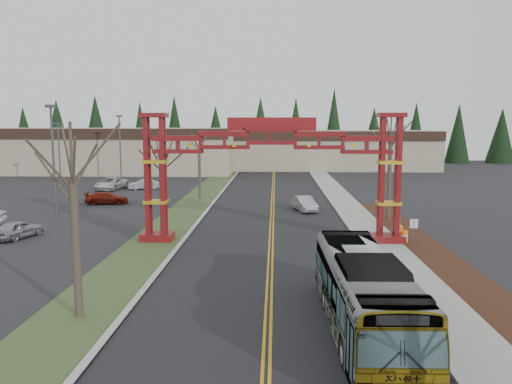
{
  "coord_description": "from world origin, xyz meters",
  "views": [
    {
      "loc": [
        0.28,
        -15.92,
        8.12
      ],
      "look_at": [
        -0.9,
        14.07,
        4.05
      ],
      "focal_mm": 35.0,
      "sensor_mm": 36.0,
      "label": 1
    }
  ],
  "objects_px": {
    "gateway_arch": "(272,156)",
    "parked_car_mid_a": "(107,198)",
    "light_pole_mid": "(59,150)",
    "parked_car_near_a": "(18,229)",
    "light_pole_near": "(53,152)",
    "bare_tree_right_far": "(391,142)",
    "bare_tree_median_near": "(73,179)",
    "bare_tree_median_mid": "(161,164)",
    "barrel_mid": "(399,233)",
    "retail_building_east": "(327,149)",
    "silver_sedan": "(304,204)",
    "transit_bus": "(364,293)",
    "retail_building_west": "(106,149)",
    "parked_car_far_a": "(144,184)",
    "bare_tree_median_far": "(199,149)",
    "barrel_north": "(396,222)",
    "street_sign": "(414,228)",
    "light_pole_far": "(120,143)",
    "barrel_south": "(404,237)",
    "parked_car_far_b": "(111,184)"
  },
  "relations": [
    {
      "from": "retail_building_west",
      "to": "parked_car_mid_a",
      "type": "bearing_deg",
      "value": -71.13
    },
    {
      "from": "retail_building_west",
      "to": "retail_building_east",
      "type": "bearing_deg",
      "value": 11.31
    },
    {
      "from": "transit_bus",
      "to": "light_pole_far",
      "type": "xyz_separation_m",
      "value": [
        -25.87,
        52.19,
        3.89
      ]
    },
    {
      "from": "gateway_arch",
      "to": "barrel_north",
      "type": "xyz_separation_m",
      "value": [
        9.84,
        5.17,
        -5.46
      ]
    },
    {
      "from": "bare_tree_median_mid",
      "to": "street_sign",
      "type": "height_order",
      "value": "bare_tree_median_mid"
    },
    {
      "from": "parked_car_far_a",
      "to": "bare_tree_median_mid",
      "type": "bearing_deg",
      "value": -3.71
    },
    {
      "from": "gateway_arch",
      "to": "light_pole_mid",
      "type": "bearing_deg",
      "value": 133.41
    },
    {
      "from": "retail_building_east",
      "to": "parked_car_far_a",
      "type": "bearing_deg",
      "value": -127.71
    },
    {
      "from": "silver_sedan",
      "to": "parked_car_far_a",
      "type": "bearing_deg",
      "value": 127.2
    },
    {
      "from": "bare_tree_median_far",
      "to": "bare_tree_right_far",
      "type": "bearing_deg",
      "value": -31.49
    },
    {
      "from": "bare_tree_median_far",
      "to": "barrel_north",
      "type": "distance_m",
      "value": 23.65
    },
    {
      "from": "parked_car_far_a",
      "to": "bare_tree_median_mid",
      "type": "distance_m",
      "value": 27.86
    },
    {
      "from": "parked_car_far_a",
      "to": "light_pole_mid",
      "type": "height_order",
      "value": "light_pole_mid"
    },
    {
      "from": "gateway_arch",
      "to": "parked_car_mid_a",
      "type": "xyz_separation_m",
      "value": [
        -17.11,
        16.24,
        -5.36
      ]
    },
    {
      "from": "retail_building_east",
      "to": "gateway_arch",
      "type": "bearing_deg",
      "value": -99.17
    },
    {
      "from": "silver_sedan",
      "to": "bare_tree_right_far",
      "type": "xyz_separation_m",
      "value": [
        6.99,
        -3.95,
        5.97
      ]
    },
    {
      "from": "street_sign",
      "to": "barrel_mid",
      "type": "height_order",
      "value": "street_sign"
    },
    {
      "from": "gateway_arch",
      "to": "transit_bus",
      "type": "distance_m",
      "value": 16.07
    },
    {
      "from": "light_pole_near",
      "to": "barrel_south",
      "type": "height_order",
      "value": "light_pole_near"
    },
    {
      "from": "bare_tree_median_near",
      "to": "barrel_north",
      "type": "relative_size",
      "value": 7.89
    },
    {
      "from": "retail_building_east",
      "to": "parked_car_far_a",
      "type": "relative_size",
      "value": 9.91
    },
    {
      "from": "light_pole_mid",
      "to": "street_sign",
      "type": "bearing_deg",
      "value": -40.58
    },
    {
      "from": "gateway_arch",
      "to": "silver_sedan",
      "type": "distance_m",
      "value": 14.17
    },
    {
      "from": "light_pole_mid",
      "to": "bare_tree_right_far",
      "type": "bearing_deg",
      "value": -28.34
    },
    {
      "from": "parked_car_far_a",
      "to": "parked_car_far_b",
      "type": "height_order",
      "value": "parked_car_far_b"
    },
    {
      "from": "parked_car_near_a",
      "to": "transit_bus",
      "type": "bearing_deg",
      "value": 160.49
    },
    {
      "from": "gateway_arch",
      "to": "retail_building_east",
      "type": "distance_m",
      "value": 62.8
    },
    {
      "from": "parked_car_near_a",
      "to": "light_pole_near",
      "type": "distance_m",
      "value": 10.32
    },
    {
      "from": "silver_sedan",
      "to": "barrel_mid",
      "type": "distance_m",
      "value": 13.21
    },
    {
      "from": "bare_tree_median_near",
      "to": "bare_tree_median_mid",
      "type": "bearing_deg",
      "value": 90.0
    },
    {
      "from": "gateway_arch",
      "to": "light_pole_far",
      "type": "relative_size",
      "value": 1.93
    },
    {
      "from": "silver_sedan",
      "to": "parked_car_near_a",
      "type": "height_order",
      "value": "silver_sedan"
    },
    {
      "from": "silver_sedan",
      "to": "light_pole_near",
      "type": "xyz_separation_m",
      "value": [
        -22.41,
        -3.35,
        5.0
      ]
    },
    {
      "from": "parked_car_near_a",
      "to": "bare_tree_median_far",
      "type": "relative_size",
      "value": 0.51
    },
    {
      "from": "barrel_north",
      "to": "parked_car_near_a",
      "type": "bearing_deg",
      "value": -170.6
    },
    {
      "from": "transit_bus",
      "to": "bare_tree_median_mid",
      "type": "xyz_separation_m",
      "value": [
        -11.76,
        16.71,
        3.74
      ]
    },
    {
      "from": "bare_tree_right_far",
      "to": "light_pole_far",
      "type": "distance_m",
      "value": 42.85
    },
    {
      "from": "parked_car_far_b",
      "to": "transit_bus",
      "type": "bearing_deg",
      "value": -52.59
    },
    {
      "from": "transit_bus",
      "to": "retail_building_west",
      "type": "bearing_deg",
      "value": 114.86
    },
    {
      "from": "bare_tree_median_near",
      "to": "light_pole_near",
      "type": "height_order",
      "value": "light_pole_near"
    },
    {
      "from": "bare_tree_right_far",
      "to": "transit_bus",
      "type": "bearing_deg",
      "value": -104.67
    },
    {
      "from": "barrel_mid",
      "to": "gateway_arch",
      "type": "bearing_deg",
      "value": -173.4
    },
    {
      "from": "retail_building_east",
      "to": "silver_sedan",
      "type": "height_order",
      "value": "retail_building_east"
    },
    {
      "from": "bare_tree_median_far",
      "to": "barrel_south",
      "type": "distance_m",
      "value": 26.86
    },
    {
      "from": "parked_car_mid_a",
      "to": "light_pole_near",
      "type": "bearing_deg",
      "value": 151.22
    },
    {
      "from": "silver_sedan",
      "to": "bare_tree_median_mid",
      "type": "distance_m",
      "value": 16.28
    },
    {
      "from": "transit_bus",
      "to": "bare_tree_median_far",
      "type": "height_order",
      "value": "bare_tree_median_far"
    },
    {
      "from": "transit_bus",
      "to": "barrel_north",
      "type": "distance_m",
      "value": 21.08
    },
    {
      "from": "light_pole_far",
      "to": "parked_car_near_a",
      "type": "bearing_deg",
      "value": -83.93
    },
    {
      "from": "silver_sedan",
      "to": "bare_tree_median_near",
      "type": "height_order",
      "value": "bare_tree_median_near"
    }
  ]
}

